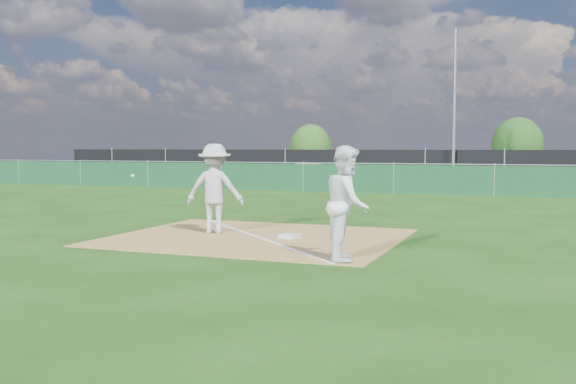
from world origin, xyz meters
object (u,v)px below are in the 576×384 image
Objects in this scene: runner at (347,203)px; car_left at (318,165)px; car_mid at (433,167)px; tree_mid at (518,146)px; car_right at (540,169)px; play_at_first at (215,189)px; first_base at (290,236)px; light_pole at (454,107)px; tree_left at (311,148)px.

runner is 29.87m from car_left.
car_mid is 1.15× the size of tree_mid.
car_mid is 5.92m from car_right.
play_at_first is 4.27m from runner.
car_mid is (-2.77, 28.10, -0.23)m from runner.
tree_mid is (-1.37, 6.53, 1.30)m from car_right.
car_left is at bearing 66.88° from car_right.
tree_mid is at bearing 83.69° from first_base.
light_pole is at bearing 87.94° from first_base.
runner is (1.05, -23.64, -3.02)m from light_pole.
car_mid is at bearing 92.06° from first_base.
tree_left is at bearing 10.65° from car_left.
first_base is at bearing -96.31° from tree_mid.
car_right is 6.80m from tree_mid.
car_left reaches higher than first_base.
runner is at bearing -69.79° from tree_left.
first_base is 0.14× the size of play_at_first.
car_right is (6.83, 25.92, -0.29)m from play_at_first.
car_right is at bearing -92.58° from car_mid.
tree_mid is at bearing 75.56° from light_pole.
tree_mid is (1.78, 34.62, 1.04)m from runner.
car_right reaches higher than first_base.
car_mid is at bearing 111.03° from light_pole.
light_pole is 11.51m from tree_mid.
tree_mid is (5.46, 32.44, 1.01)m from play_at_first.
first_base is 0.08× the size of car_left.
play_at_first is at bearing -99.55° from tree_mid.
play_at_first reaches higher than runner.
first_base is 0.08× the size of car_mid.
runner is 0.54× the size of tree_left.
car_right is (3.15, 28.09, -0.26)m from runner.
first_base is 0.08× the size of car_right.
tree_left is at bearing 105.50° from play_at_first.
tree_mid is (3.61, 32.61, 1.96)m from first_base.
runner is 0.43× the size of car_mid.
car_right is 16.74m from tree_left.
car_left is (-6.29, 25.99, -0.19)m from play_at_first.
car_right is at bearing 79.19° from first_base.
light_pole is at bearing 113.85° from car_right.
play_at_first is at bearing 175.57° from car_mid.
car_mid is at bearing -8.65° from runner.
runner is at bearing -30.55° from play_at_first.
light_pole is 23.85m from runner.
runner is 28.26m from car_right.
car_mid is at bearing -103.31° from car_left.
car_mid is 11.40m from tree_left.
light_pole is 22.00m from first_base.
car_right is at bearing -103.19° from car_left.
first_base is at bearing -5.16° from play_at_first.
play_at_first is 32.98m from tree_left.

